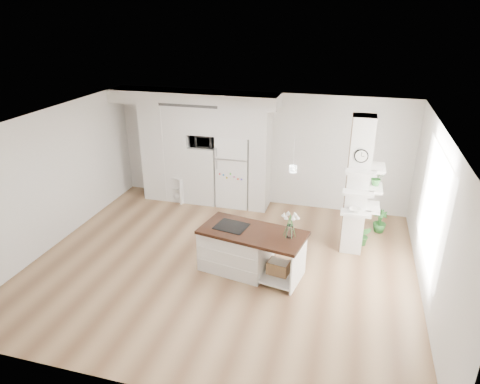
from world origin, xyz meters
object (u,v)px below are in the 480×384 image
Objects in this scene: floor_plant_a at (365,236)px; kitchen_island at (242,248)px; refrigerator at (235,170)px; bookshelf at (177,189)px.

kitchen_island is at bearing -145.41° from floor_plant_a.
refrigerator is 2.93m from kitchen_island.
bookshelf is 4.64m from floor_plant_a.
floor_plant_a is (2.16, 1.49, -0.23)m from kitchen_island.
refrigerator is at bearing 118.91° from kitchen_island.
refrigerator reaches higher than kitchen_island.
kitchen_island is 4.66× the size of floor_plant_a.
bookshelf reaches higher than floor_plant_a.
floor_plant_a is at bearing 44.95° from kitchen_island.
bookshelf is (-1.44, -0.19, -0.58)m from refrigerator.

